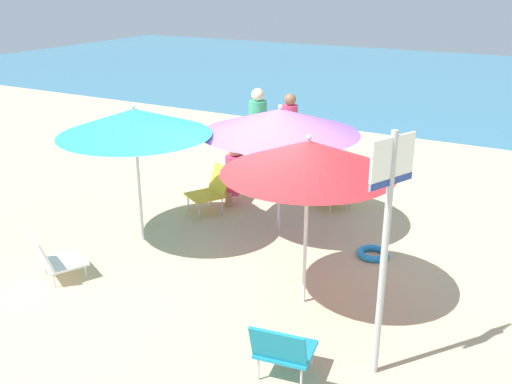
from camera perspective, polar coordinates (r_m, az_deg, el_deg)
The scene contains 14 objects.
ground_plane at distance 7.59m, azimuth 0.06°, elevation -6.11°, with size 40.00×40.00×0.00m, color #CCB789.
sea_water at distance 21.18m, azimuth 19.98°, elevation 10.14°, with size 40.00×16.00×0.01m, color teal.
umbrella_teal at distance 7.59m, azimuth -11.91°, elevation 6.80°, with size 1.99×1.99×1.89m.
umbrella_red at distance 5.89m, azimuth 5.16°, elevation 3.46°, with size 1.81×1.81×1.92m.
umbrella_purple at distance 7.78m, azimuth 2.38°, elevation 6.99°, with size 2.17×2.17×1.81m.
beach_chair_a at distance 8.84m, azimuth -4.41°, elevation 0.35°, with size 0.71×0.75×0.69m.
beach_chair_b at distance 9.12m, azimuth 8.18°, elevation 0.53°, with size 0.72×0.76×0.66m.
beach_chair_c at distance 7.28m, azimuth -19.34°, elevation -6.08°, with size 0.68×0.71×0.61m.
beach_chair_d at distance 5.27m, azimuth 2.62°, elevation -15.17°, with size 0.57×0.59×0.62m.
person_a at distance 9.23m, azimuth -2.19°, elevation 1.98°, with size 0.39×0.54×0.94m.
person_b at distance 9.59m, azimuth 0.17°, elevation 5.24°, with size 0.30×0.30×1.71m.
person_c at distance 9.97m, azimuth 3.31°, elevation 5.37°, with size 0.27×0.27×1.56m.
warning_sign at distance 4.91m, azimuth 12.80°, elevation -2.89°, with size 0.22×0.48×2.28m.
swim_ring at distance 7.66m, azimuth 11.45°, elevation -5.95°, with size 0.42×0.42×0.09m, color #238CD8.
Camera 1 is at (3.27, -5.94, 3.42)m, focal length 40.56 mm.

